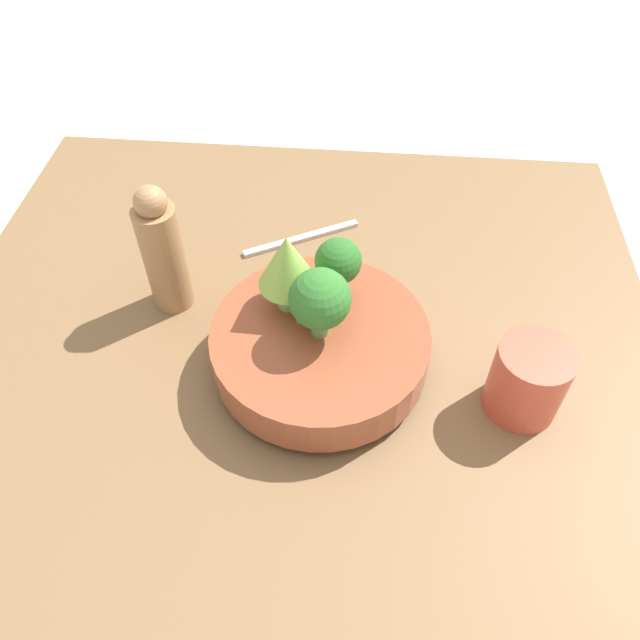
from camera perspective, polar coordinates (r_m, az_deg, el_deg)
The scene contains 9 objects.
ground_plane at distance 0.78m, azimuth -2.20°, elevation -3.75°, with size 6.00×6.00×0.00m, color silver.
table at distance 0.77m, azimuth -2.24°, elevation -3.04°, with size 0.89×0.84×0.03m.
bowl at distance 0.71m, azimuth -0.00°, elevation -2.46°, with size 0.25×0.25×0.06m.
broccoli_floret_center at distance 0.65m, azimuth -0.00°, elevation 1.85°, with size 0.07×0.07×0.09m.
romanesco_piece_near at distance 0.67m, azimuth -3.00°, elevation 5.14°, with size 0.07×0.07×0.10m.
broccoli_floret_front at distance 0.70m, azimuth 1.67°, elevation 5.21°, with size 0.05×0.05×0.08m.
cup at distance 0.71m, azimuth 18.47°, elevation -5.23°, with size 0.08×0.08×0.09m.
pepper_mill at distance 0.77m, azimuth -14.17°, elevation 6.08°, with size 0.05×0.05×0.18m.
fork at distance 0.89m, azimuth -1.70°, elevation 7.48°, with size 0.16×0.09×0.01m.
Camera 1 is at (-0.07, 0.47, 0.62)m, focal length 35.00 mm.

